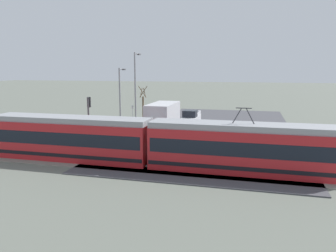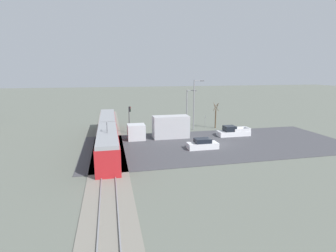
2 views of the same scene
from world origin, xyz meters
The scene contains 12 objects.
ground_plane centered at (0.00, 0.00, 0.00)m, with size 320.00×320.00×0.00m, color #60665B.
road_surface centered at (0.00, 0.00, 0.04)m, with size 17.58×40.51×0.08m.
rail_bed centered at (0.00, 16.53, 0.05)m, with size 74.97×4.40×0.22m.
light_rail_tram centered at (3.36, 16.53, 1.78)m, with size 27.30×2.74×4.64m.
box_truck centered at (5.23, 7.63, 1.79)m, with size 2.51×10.20×3.71m.
pickup_truck centered at (4.18, -4.61, 0.75)m, with size 1.96×5.60×1.77m.
sedan_car_0 centered at (-2.00, 3.21, 0.70)m, with size 1.85×4.44×1.50m.
traffic_light_pole centered at (10.60, 12.64, 3.17)m, with size 0.28×0.47×4.85m.
street_tree centered at (11.07, -4.24, 2.32)m, with size 1.20×1.00×5.09m.
street_lamp_near_crossing centered at (12.24, 1.14, 4.39)m, with size 0.36×1.95×7.56m.
street_lamp_mid_block centered at (10.46, 0.34, 5.39)m, with size 0.36×1.95×9.49m.
no_parking_sign centered at (12.00, -2.43, 1.50)m, with size 0.32×0.08×2.48m.
Camera 2 is at (-36.51, 16.10, 11.01)m, focal length 28.00 mm.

